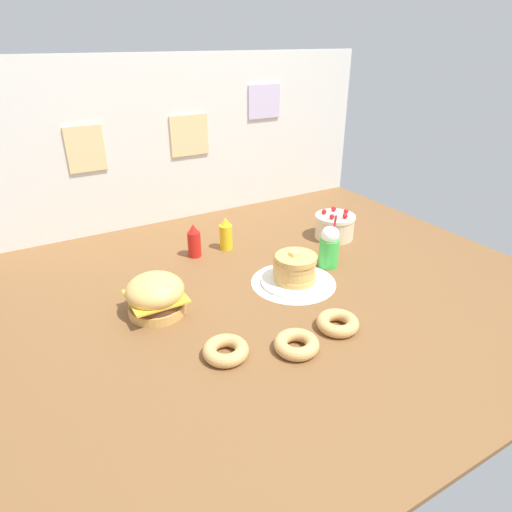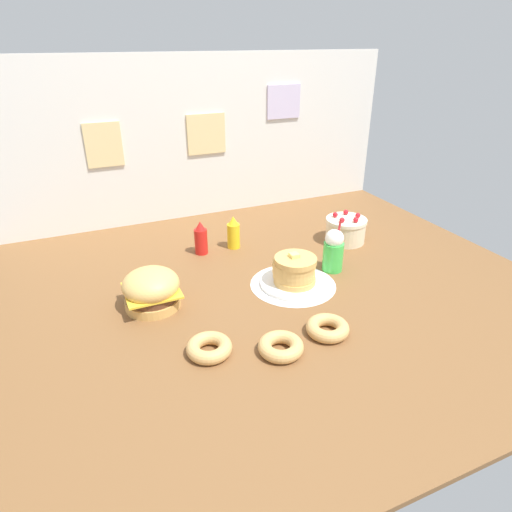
{
  "view_description": "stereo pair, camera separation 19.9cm",
  "coord_description": "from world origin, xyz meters",
  "views": [
    {
      "loc": [
        -0.94,
        -1.44,
        1.02
      ],
      "look_at": [
        -0.04,
        0.1,
        0.13
      ],
      "focal_mm": 30.95,
      "sensor_mm": 36.0,
      "label": 1
    },
    {
      "loc": [
        -0.76,
        -1.53,
        1.02
      ],
      "look_at": [
        -0.04,
        0.1,
        0.13
      ],
      "focal_mm": 30.95,
      "sensor_mm": 36.0,
      "label": 2
    }
  ],
  "objects": [
    {
      "name": "ketchup_bottle",
      "position": [
        -0.19,
        0.48,
        0.08
      ],
      "size": [
        0.07,
        0.07,
        0.18
      ],
      "color": "red",
      "rests_on": "ground_plane"
    },
    {
      "name": "pancake_stack",
      "position": [
        0.1,
        -0.0,
        0.07
      ],
      "size": [
        0.3,
        0.3,
        0.16
      ],
      "color": "white",
      "rests_on": "doily_mat"
    },
    {
      "name": "doily_mat",
      "position": [
        0.09,
        -0.0,
        0.0
      ],
      "size": [
        0.39,
        0.39,
        0.0
      ],
      "primitive_type": "cylinder",
      "color": "white",
      "rests_on": "ground_plane"
    },
    {
      "name": "layer_cake",
      "position": [
        0.58,
        0.31,
        0.07
      ],
      "size": [
        0.22,
        0.22,
        0.16
      ],
      "color": "beige",
      "rests_on": "ground_plane"
    },
    {
      "name": "burger",
      "position": [
        -0.53,
        0.08,
        0.08
      ],
      "size": [
        0.24,
        0.24,
        0.17
      ],
      "color": "#DBA859",
      "rests_on": "ground_plane"
    },
    {
      "name": "donut_chocolate",
      "position": [
        -0.17,
        -0.41,
        0.03
      ],
      "size": [
        0.16,
        0.16,
        0.05
      ],
      "color": "tan",
      "rests_on": "ground_plane"
    },
    {
      "name": "back_wall",
      "position": [
        0.0,
        1.03,
        0.47
      ],
      "size": [
        2.44,
        0.04,
        0.94
      ],
      "color": "silver",
      "rests_on": "ground_plane"
    },
    {
      "name": "mustard_bottle",
      "position": [
        -0.01,
        0.48,
        0.08
      ],
      "size": [
        0.07,
        0.07,
        0.18
      ],
      "color": "yellow",
      "rests_on": "ground_plane"
    },
    {
      "name": "donut_pink_glaze",
      "position": [
        -0.41,
        -0.31,
        0.03
      ],
      "size": [
        0.16,
        0.16,
        0.05
      ],
      "color": "tan",
      "rests_on": "ground_plane"
    },
    {
      "name": "cream_soda_cup",
      "position": [
        0.34,
        0.05,
        0.1
      ],
      "size": [
        0.1,
        0.1,
        0.27
      ],
      "color": "green",
      "rests_on": "ground_plane"
    },
    {
      "name": "ground_plane",
      "position": [
        0.0,
        0.0,
        -0.01
      ],
      "size": [
        2.44,
        2.08,
        0.02
      ],
      "primitive_type": "cube",
      "color": "brown"
    },
    {
      "name": "donut_vanilla",
      "position": [
        0.04,
        -0.38,
        0.03
      ],
      "size": [
        0.16,
        0.16,
        0.05
      ],
      "color": "tan",
      "rests_on": "ground_plane"
    }
  ]
}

